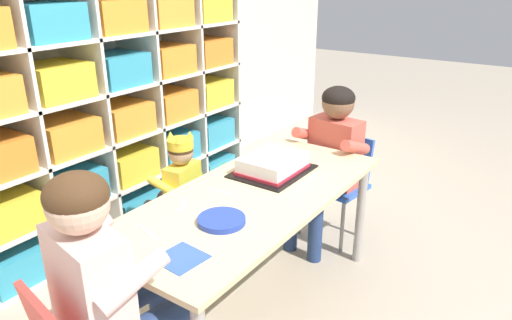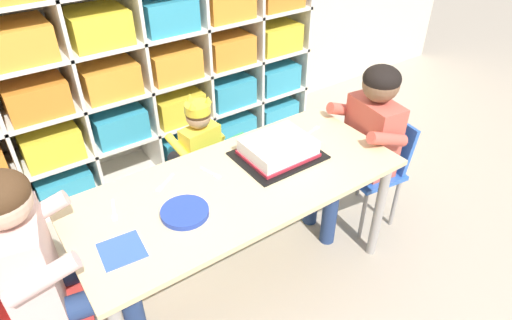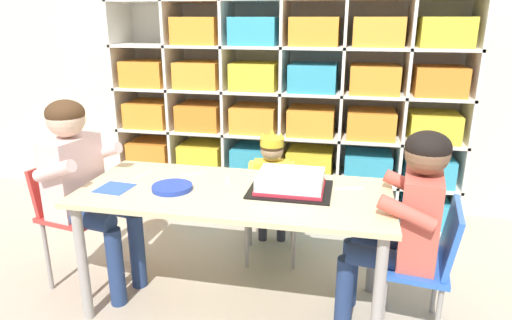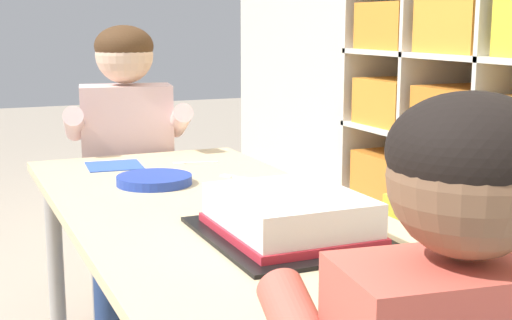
{
  "view_description": "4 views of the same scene",
  "coord_description": "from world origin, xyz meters",
  "px_view_note": "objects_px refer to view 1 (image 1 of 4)",
  "views": [
    {
      "loc": [
        -1.61,
        -1.14,
        1.58
      ],
      "look_at": [
        0.09,
        0.04,
        0.77
      ],
      "focal_mm": 33.25,
      "sensor_mm": 36.0,
      "label": 1
    },
    {
      "loc": [
        -0.84,
        -1.33,
        1.86
      ],
      "look_at": [
        0.09,
        -0.01,
        0.72
      ],
      "focal_mm": 31.24,
      "sensor_mm": 36.0,
      "label": 2
    },
    {
      "loc": [
        0.52,
        -1.96,
        1.43
      ],
      "look_at": [
        0.1,
        0.02,
        0.79
      ],
      "focal_mm": 31.42,
      "sensor_mm": 36.0,
      "label": 3
    },
    {
      "loc": [
        1.5,
        -0.55,
        1.05
      ],
      "look_at": [
        0.1,
        0.06,
        0.76
      ],
      "focal_mm": 50.69,
      "sensor_mm": 36.0,
      "label": 4
    }
  ],
  "objects_px": {
    "fork_scattered_mid_table": "(182,206)",
    "fork_near_child_seat": "(288,152)",
    "classroom_chair_guest_side": "(338,177)",
    "fork_by_napkin": "(223,192)",
    "adult_helper_seated": "(108,280)",
    "birthday_cake_on_tray": "(273,165)",
    "classroom_chair_blue": "(195,212)",
    "fork_beside_plate_stack": "(148,233)",
    "guest_at_table_side": "(330,152)",
    "activity_table": "(252,208)",
    "paper_plate_stack": "(221,220)",
    "child_with_crown": "(176,185)"
  },
  "relations": [
    {
      "from": "fork_beside_plate_stack",
      "to": "birthday_cake_on_tray",
      "type": "bearing_deg",
      "value": -78.93
    },
    {
      "from": "fork_scattered_mid_table",
      "to": "classroom_chair_guest_side",
      "type": "bearing_deg",
      "value": -41.81
    },
    {
      "from": "child_with_crown",
      "to": "birthday_cake_on_tray",
      "type": "distance_m",
      "value": 0.57
    },
    {
      "from": "fork_scattered_mid_table",
      "to": "adult_helper_seated",
      "type": "bearing_deg",
      "value": 164.94
    },
    {
      "from": "guest_at_table_side",
      "to": "classroom_chair_guest_side",
      "type": "bearing_deg",
      "value": 90.0
    },
    {
      "from": "fork_by_napkin",
      "to": "fork_scattered_mid_table",
      "type": "relative_size",
      "value": 1.03
    },
    {
      "from": "classroom_chair_blue",
      "to": "child_with_crown",
      "type": "height_order",
      "value": "child_with_crown"
    },
    {
      "from": "fork_beside_plate_stack",
      "to": "fork_by_napkin",
      "type": "relative_size",
      "value": 1.08
    },
    {
      "from": "child_with_crown",
      "to": "fork_by_napkin",
      "type": "relative_size",
      "value": 6.45
    },
    {
      "from": "adult_helper_seated",
      "to": "birthday_cake_on_tray",
      "type": "relative_size",
      "value": 2.65
    },
    {
      "from": "child_with_crown",
      "to": "classroom_chair_guest_side",
      "type": "relative_size",
      "value": 1.24
    },
    {
      "from": "fork_scattered_mid_table",
      "to": "fork_near_child_seat",
      "type": "bearing_deg",
      "value": -35.37
    },
    {
      "from": "adult_helper_seated",
      "to": "fork_scattered_mid_table",
      "type": "relative_size",
      "value": 8.62
    },
    {
      "from": "fork_scattered_mid_table",
      "to": "classroom_chair_blue",
      "type": "bearing_deg",
      "value": 3.98
    },
    {
      "from": "activity_table",
      "to": "paper_plate_stack",
      "type": "xyz_separation_m",
      "value": [
        -0.3,
        -0.06,
        0.09
      ]
    },
    {
      "from": "fork_beside_plate_stack",
      "to": "fork_scattered_mid_table",
      "type": "height_order",
      "value": "same"
    },
    {
      "from": "birthday_cake_on_tray",
      "to": "fork_near_child_seat",
      "type": "height_order",
      "value": "birthday_cake_on_tray"
    },
    {
      "from": "paper_plate_stack",
      "to": "fork_scattered_mid_table",
      "type": "xyz_separation_m",
      "value": [
        0.02,
        0.23,
        -0.01
      ]
    },
    {
      "from": "classroom_chair_blue",
      "to": "child_with_crown",
      "type": "bearing_deg",
      "value": -90.76
    },
    {
      "from": "adult_helper_seated",
      "to": "classroom_chair_guest_side",
      "type": "xyz_separation_m",
      "value": [
        1.74,
        -0.02,
        -0.26
      ]
    },
    {
      "from": "guest_at_table_side",
      "to": "fork_by_napkin",
      "type": "height_order",
      "value": "guest_at_table_side"
    },
    {
      "from": "guest_at_table_side",
      "to": "fork_by_napkin",
      "type": "distance_m",
      "value": 0.88
    },
    {
      "from": "birthday_cake_on_tray",
      "to": "activity_table",
      "type": "bearing_deg",
      "value": -167.53
    },
    {
      "from": "classroom_chair_blue",
      "to": "classroom_chair_guest_side",
      "type": "xyz_separation_m",
      "value": [
        0.82,
        -0.47,
        0.03
      ]
    },
    {
      "from": "fork_scattered_mid_table",
      "to": "child_with_crown",
      "type": "bearing_deg",
      "value": 14.36
    },
    {
      "from": "child_with_crown",
      "to": "activity_table",
      "type": "bearing_deg",
      "value": 72.99
    },
    {
      "from": "adult_helper_seated",
      "to": "guest_at_table_side",
      "type": "relative_size",
      "value": 1.07
    },
    {
      "from": "fork_beside_plate_stack",
      "to": "fork_scattered_mid_table",
      "type": "distance_m",
      "value": 0.25
    },
    {
      "from": "classroom_chair_guest_side",
      "to": "fork_by_napkin",
      "type": "xyz_separation_m",
      "value": [
        -0.98,
        0.13,
        0.25
      ]
    },
    {
      "from": "birthday_cake_on_tray",
      "to": "classroom_chair_blue",
      "type": "bearing_deg",
      "value": 112.52
    },
    {
      "from": "classroom_chair_blue",
      "to": "fork_near_child_seat",
      "type": "xyz_separation_m",
      "value": [
        0.45,
        -0.32,
        0.28
      ]
    },
    {
      "from": "fork_near_child_seat",
      "to": "fork_scattered_mid_table",
      "type": "distance_m",
      "value": 0.83
    },
    {
      "from": "adult_helper_seated",
      "to": "activity_table",
      "type": "bearing_deg",
      "value": -79.87
    },
    {
      "from": "activity_table",
      "to": "fork_near_child_seat",
      "type": "height_order",
      "value": "fork_near_child_seat"
    },
    {
      "from": "classroom_chair_blue",
      "to": "adult_helper_seated",
      "type": "distance_m",
      "value": 1.07
    },
    {
      "from": "child_with_crown",
      "to": "paper_plate_stack",
      "type": "xyz_separation_m",
      "value": [
        -0.38,
        -0.62,
        0.15
      ]
    },
    {
      "from": "guest_at_table_side",
      "to": "fork_scattered_mid_table",
      "type": "height_order",
      "value": "guest_at_table_side"
    },
    {
      "from": "classroom_chair_guest_side",
      "to": "guest_at_table_side",
      "type": "xyz_separation_m",
      "value": [
        -0.11,
        0.01,
        0.2
      ]
    },
    {
      "from": "adult_helper_seated",
      "to": "birthday_cake_on_tray",
      "type": "xyz_separation_m",
      "value": [
        1.09,
        0.06,
        0.03
      ]
    },
    {
      "from": "birthday_cake_on_tray",
      "to": "fork_scattered_mid_table",
      "type": "relative_size",
      "value": 3.26
    },
    {
      "from": "activity_table",
      "to": "fork_scattered_mid_table",
      "type": "height_order",
      "value": "fork_scattered_mid_table"
    },
    {
      "from": "adult_helper_seated",
      "to": "classroom_chair_guest_side",
      "type": "bearing_deg",
      "value": -80.26
    },
    {
      "from": "fork_near_child_seat",
      "to": "classroom_chair_guest_side",
      "type": "bearing_deg",
      "value": 143.54
    },
    {
      "from": "birthday_cake_on_tray",
      "to": "child_with_crown",
      "type": "bearing_deg",
      "value": 109.52
    },
    {
      "from": "activity_table",
      "to": "fork_scattered_mid_table",
      "type": "distance_m",
      "value": 0.34
    },
    {
      "from": "classroom_chair_blue",
      "to": "fork_beside_plate_stack",
      "type": "bearing_deg",
      "value": 19.51
    },
    {
      "from": "classroom_chair_blue",
      "to": "fork_scattered_mid_table",
      "type": "height_order",
      "value": "fork_scattered_mid_table"
    },
    {
      "from": "paper_plate_stack",
      "to": "fork_scattered_mid_table",
      "type": "bearing_deg",
      "value": 85.67
    },
    {
      "from": "guest_at_table_side",
      "to": "paper_plate_stack",
      "type": "relative_size",
      "value": 4.98
    },
    {
      "from": "activity_table",
      "to": "adult_helper_seated",
      "type": "xyz_separation_m",
      "value": [
        -0.82,
        0.0,
        0.08
      ]
    }
  ]
}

